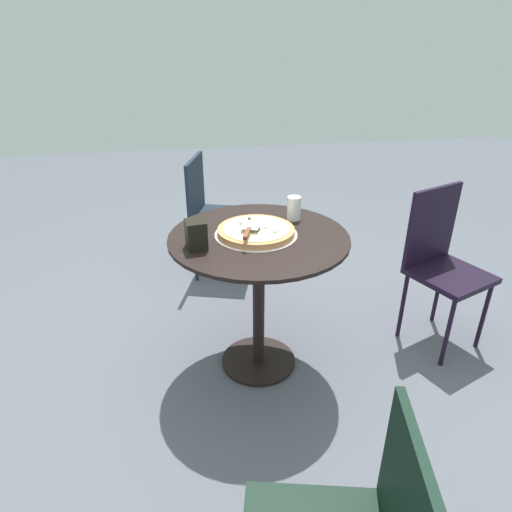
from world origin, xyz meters
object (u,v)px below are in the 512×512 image
object	(u,v)px
patio_chair_near	(441,258)
napkin_dispenser	(196,234)
pizza_on_tray	(256,231)
patio_chair_far	(213,208)
pizza_server	(249,230)
drinking_cup	(294,208)
patio_table	(259,268)

from	to	relation	value
patio_chair_near	napkin_dispenser	bearing A→B (deg)	6.90
pizza_on_tray	patio_chair_far	bearing A→B (deg)	-83.35
pizza_server	drinking_cup	world-z (taller)	drinking_cup
drinking_cup	napkin_dispenser	distance (m)	0.56
patio_chair_near	patio_chair_far	bearing A→B (deg)	-41.21
napkin_dispenser	pizza_on_tray	bearing A→B (deg)	100.52
pizza_on_tray	drinking_cup	bearing A→B (deg)	-144.67
napkin_dispenser	patio_chair_far	bearing A→B (deg)	164.27
patio_table	patio_chair_near	distance (m)	1.03
drinking_cup	patio_chair_near	world-z (taller)	patio_chair_near
pizza_server	patio_chair_near	distance (m)	1.13
pizza_server	patio_chair_near	size ratio (longest dim) A/B	0.24
pizza_on_tray	napkin_dispenser	world-z (taller)	napkin_dispenser
pizza_on_tray	drinking_cup	world-z (taller)	drinking_cup
napkin_dispenser	patio_chair_near	bearing A→B (deg)	88.74
napkin_dispenser	pizza_server	bearing A→B (deg)	88.56
pizza_server	patio_chair_far	distance (m)	1.19
patio_chair_near	patio_chair_far	size ratio (longest dim) A/B	1.04
pizza_on_tray	pizza_server	size ratio (longest dim) A/B	1.83
drinking_cup	napkin_dispenser	world-z (taller)	napkin_dispenser
patio_chair_near	patio_table	bearing A→B (deg)	4.25
patio_table	pizza_server	bearing A→B (deg)	44.65
patio_chair_near	patio_chair_far	world-z (taller)	patio_chair_near
pizza_on_tray	patio_chair_near	distance (m)	1.07
pizza_server	drinking_cup	size ratio (longest dim) A/B	1.78
patio_table	patio_chair_near	xyz separation A→B (m)	(-1.02, -0.08, -0.07)
pizza_on_tray	drinking_cup	xyz separation A→B (m)	(-0.22, -0.16, 0.04)
patio_table	patio_chair_far	bearing A→B (deg)	-82.82
drinking_cup	patio_chair_near	bearing A→B (deg)	173.51
patio_table	pizza_server	world-z (taller)	pizza_server
patio_table	patio_chair_far	xyz separation A→B (m)	(0.14, -1.09, -0.09)
pizza_server	patio_chair_near	world-z (taller)	patio_chair_near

